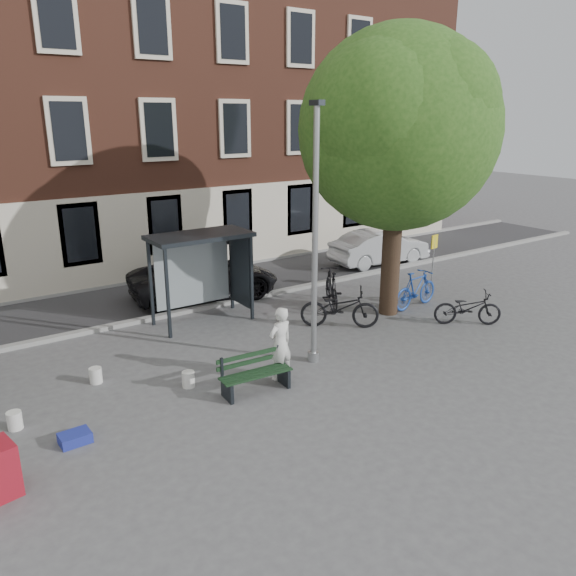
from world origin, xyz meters
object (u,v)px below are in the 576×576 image
(bus_shelter, at_px, (211,256))
(car_dark, at_px, (205,277))
(bike_b, at_px, (416,289))
(notice_sign, at_px, (434,251))
(bike_c, at_px, (468,308))
(bike_d, at_px, (332,288))
(painter, at_px, (280,344))
(bike_a, at_px, (340,308))
(car_silver, at_px, (380,247))
(bench, at_px, (255,375))
(lamppost, at_px, (315,251))

(bus_shelter, distance_m, car_dark, 2.43)
(bike_b, xyz_separation_m, notice_sign, (1.49, 0.68, 0.90))
(bus_shelter, distance_m, bike_c, 7.52)
(bike_c, bearing_deg, bike_d, 69.95)
(bus_shelter, height_order, painter, bus_shelter)
(bike_a, height_order, bike_c, bike_a)
(bike_a, distance_m, car_silver, 7.44)
(bench, bearing_deg, bus_shelter, 77.04)
(bike_d, bearing_deg, bus_shelter, 11.16)
(bike_a, xyz_separation_m, car_dark, (-1.91, 4.65, 0.10))
(bus_shelter, bearing_deg, painter, -97.59)
(bike_c, relative_size, notice_sign, 0.94)
(lamppost, height_order, bike_b, lamppost)
(bike_a, xyz_separation_m, notice_sign, (4.56, 0.66, 0.91))
(bus_shelter, relative_size, bike_a, 1.29)
(bus_shelter, distance_m, painter, 4.60)
(car_dark, bearing_deg, bike_c, -134.61)
(bike_d, bearing_deg, bike_a, 87.78)
(bus_shelter, height_order, bike_a, bus_shelter)
(bike_a, xyz_separation_m, bike_d, (0.93, 1.52, 0.03))
(painter, distance_m, notice_sign, 8.15)
(bike_b, relative_size, car_dark, 0.40)
(lamppost, height_order, bench, lamppost)
(painter, height_order, bike_c, painter)
(bike_a, xyz_separation_m, bike_c, (3.17, -1.92, -0.08))
(painter, distance_m, car_dark, 6.54)
(lamppost, relative_size, painter, 3.55)
(car_silver, bearing_deg, bench, 128.61)
(bus_shelter, distance_m, notice_sign, 7.46)
(bike_c, distance_m, car_silver, 7.04)
(bench, relative_size, notice_sign, 0.81)
(bus_shelter, bearing_deg, bike_a, -45.78)
(bus_shelter, xyz_separation_m, bike_c, (5.78, -4.61, -1.42))
(painter, relative_size, bike_a, 0.78)
(bike_a, bearing_deg, bike_c, -82.79)
(car_silver, distance_m, notice_sign, 4.21)
(bike_a, bearing_deg, lamppost, 163.97)
(notice_sign, bearing_deg, lamppost, -172.51)
(bike_c, relative_size, car_dark, 0.39)
(bench, bearing_deg, notice_sign, 20.79)
(lamppost, height_order, painter, lamppost)
(bench, bearing_deg, car_dark, 76.18)
(lamppost, relative_size, bike_c, 3.21)
(bus_shelter, height_order, car_silver, bus_shelter)
(bike_c, bearing_deg, bike_b, 39.99)
(bike_a, distance_m, car_dark, 5.02)
(bike_c, relative_size, bike_d, 0.93)
(bench, xyz_separation_m, bike_c, (7.17, 0.03, 0.12))
(bike_b, xyz_separation_m, bike_d, (-2.14, 1.55, 0.02))
(car_dark, xyz_separation_m, notice_sign, (6.47, -3.99, 0.81))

